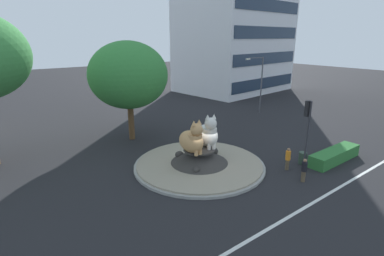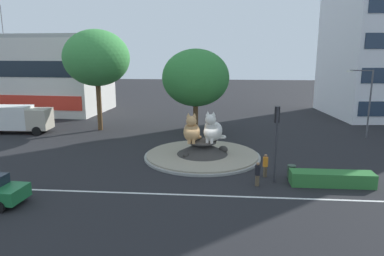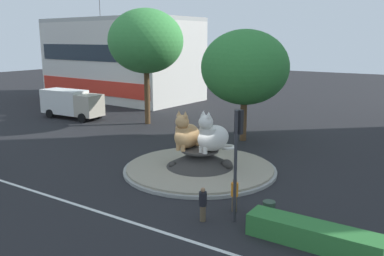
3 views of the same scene
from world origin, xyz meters
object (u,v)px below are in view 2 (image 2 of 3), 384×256
Objects in this scene: cat_statue_white at (213,130)px; second_tree_near_tower at (97,58)px; pedestrian_black_shirt at (258,173)px; litter_bin at (291,172)px; streetlight_arm at (367,98)px; cat_statue_calico at (192,131)px; broadleaf_tree_behind_island at (196,78)px; pedestrian_orange_shirt at (265,165)px; delivery_box_truck at (17,118)px; shophouse_block at (31,74)px; traffic_light_mast at (277,130)px.

second_tree_near_tower is at bearing -107.57° from cat_statue_white.
pedestrian_black_shirt is 2.97m from litter_bin.
cat_statue_white is 0.39× the size of streetlight_arm.
cat_statue_calico reaches higher than pedestrian_black_shirt.
cat_statue_white is at bearing 141.85° from litter_bin.
second_tree_near_tower is at bearing 175.29° from broadleaf_tree_behind_island.
cat_statue_white is 1.60× the size of pedestrian_orange_shirt.
second_tree_near_tower reaches higher than broadleaf_tree_behind_island.
delivery_box_truck is at bearing 17.60° from streetlight_arm.
streetlight_arm is 4.14× the size of pedestrian_orange_shirt.
shophouse_block is 15.23m from delivery_box_truck.
cat_statue_calico is at bearing 52.33° from traffic_light_mast.
broadleaf_tree_behind_island is 15.61m from litter_bin.
traffic_light_mast is 0.23× the size of shophouse_block.
broadleaf_tree_behind_island is at bearing 1.29° from delivery_box_truck.
shophouse_block is 2.48× the size of broadleaf_tree_behind_island.
cat_statue_calico is 15.40m from second_tree_near_tower.
delivery_box_truck is (-24.87, 12.18, -1.91)m from traffic_light_mast.
delivery_box_truck is 7.74× the size of litter_bin.
streetlight_arm is at bearing 137.20° from cat_statue_white.
broadleaf_tree_behind_island is 16.83m from streetlight_arm.
broadleaf_tree_behind_island is 1.30× the size of streetlight_arm.
cat_statue_white is (1.65, 0.28, 0.04)m from cat_statue_calico.
delivery_box_truck is (-35.40, -0.84, -2.37)m from streetlight_arm.
shophouse_block reaches higher than cat_statue_white.
second_tree_near_tower is (-10.82, 9.49, 5.47)m from cat_statue_calico.
litter_bin is at bearing -56.53° from traffic_light_mast.
pedestrian_orange_shirt reaches higher than pedestrian_black_shirt.
cat_statue_white is 2.88× the size of litter_bin.
broadleaf_tree_behind_island is (24.32, -12.42, 0.51)m from shophouse_block.
cat_statue_calico is at bearing -41.27° from second_tree_near_tower.
cat_statue_calico is 7.47m from pedestrian_black_shirt.
cat_statue_calico is 0.11× the size of shophouse_block.
shophouse_block is 39.92m from pedestrian_black_shirt.
shophouse_block is 2.01× the size of second_tree_near_tower.
cat_statue_white is at bearing 41.29° from traffic_light_mast.
delivery_box_truck is 28.53m from litter_bin.
delivery_box_truck reaches higher than pedestrian_black_shirt.
cat_statue_white is 9.27m from broadleaf_tree_behind_island.
pedestrian_black_shirt is at bearing -31.35° from delivery_box_truck.
cat_statue_white is 16.83m from streetlight_arm.
delivery_box_truck is at bearing -176.21° from broadleaf_tree_behind_island.
pedestrian_orange_shirt is (30.02, -25.00, -4.41)m from shophouse_block.
traffic_light_mast is 0.47× the size of second_tree_near_tower.
traffic_light_mast is at bearing -65.21° from broadleaf_tree_behind_island.
litter_bin is (17.93, -13.50, -7.25)m from second_tree_near_tower.
shophouse_block is at bearing -132.89° from cat_statue_calico.
cat_statue_white is at bearing -21.49° from delivery_box_truck.
cat_statue_white is 1.65× the size of pedestrian_black_shirt.
broadleaf_tree_behind_island is at bearing -23.19° from shophouse_block.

